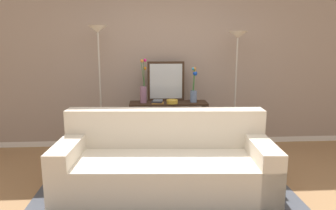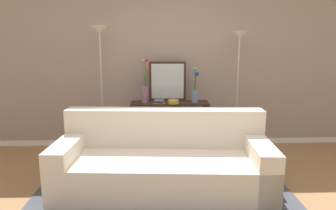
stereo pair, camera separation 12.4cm
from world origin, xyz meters
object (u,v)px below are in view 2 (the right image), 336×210
vase_tall_flowers (145,90)px  vase_short_flowers (195,90)px  wall_mirror (168,81)px  couch (163,163)px  book_row_under_console (154,148)px  floor_lamp_left (100,55)px  fruit_bowl (173,102)px  floor_lamp_right (239,58)px  book_stack (159,102)px  console_table (170,118)px

vase_tall_flowers → vase_short_flowers: vase_tall_flowers is taller
wall_mirror → vase_short_flowers: wall_mirror is taller
couch → wall_mirror: size_ratio=4.03×
vase_short_flowers → book_row_under_console: bearing=179.4°
floor_lamp_left → wall_mirror: bearing=11.0°
vase_tall_flowers → fruit_bowl: 0.46m
floor_lamp_right → vase_short_flowers: (-0.63, 0.04, -0.47)m
wall_mirror → book_stack: bearing=-120.5°
couch → vase_tall_flowers: vase_tall_flowers is taller
fruit_bowl → couch: bearing=-98.5°
floor_lamp_left → book_stack: (0.84, -0.05, -0.69)m
couch → floor_lamp_right: floor_lamp_right is taller
console_table → floor_lamp_left: size_ratio=0.62×
floor_lamp_right → wall_mirror: bearing=169.6°
vase_tall_flowers → fruit_bowl: (0.43, -0.09, -0.16)m
floor_lamp_right → wall_mirror: 1.12m
console_table → wall_mirror: size_ratio=1.93×
fruit_bowl → book_row_under_console: bearing=160.8°
console_table → floor_lamp_right: size_ratio=0.64×
console_table → book_stack: bearing=-149.5°
console_table → vase_short_flowers: bearing=-1.0°
wall_mirror → book_stack: size_ratio=3.29×
floor_lamp_right → vase_tall_flowers: 1.47m
floor_lamp_right → book_row_under_console: bearing=177.7°
console_table → floor_lamp_left: bearing=-177.1°
console_table → vase_tall_flowers: (-0.38, -0.01, 0.43)m
couch → floor_lamp_right: (1.14, 1.22, 1.14)m
console_table → vase_tall_flowers: bearing=-178.4°
floor_lamp_left → vase_short_flowers: (1.39, 0.04, -0.53)m
floor_lamp_right → vase_tall_flowers: bearing=178.3°
console_table → floor_lamp_left: floor_lamp_left is taller
couch → vase_short_flowers: 1.52m
vase_short_flowers → couch: bearing=-112.0°
console_table → book_row_under_console: size_ratio=2.47×
vase_tall_flowers → fruit_bowl: size_ratio=3.93×
couch → book_row_under_console: couch is taller
wall_mirror → vase_short_flowers: bearing=-19.5°
console_table → book_row_under_console: bearing=-180.0°
couch → vase_short_flowers: bearing=68.0°
floor_lamp_right → couch: bearing=-133.0°
book_stack → floor_lamp_right: bearing=2.4°
couch → console_table: (0.13, 1.27, 0.23)m
vase_tall_flowers → book_stack: bearing=-23.6°
floor_lamp_left → floor_lamp_right: (2.02, -0.00, -0.06)m
floor_lamp_left → book_row_under_console: 1.63m
console_table → floor_lamp_right: (1.01, -0.05, 0.91)m
book_stack → vase_short_flowers: bearing=9.6°
floor_lamp_right → fruit_bowl: (-0.97, -0.05, -0.63)m
floor_lamp_right → vase_short_flowers: bearing=176.0°
floor_lamp_right → fruit_bowl: floor_lamp_right is taller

